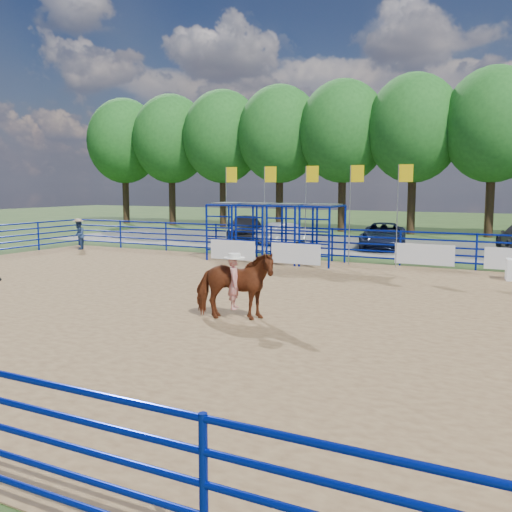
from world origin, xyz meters
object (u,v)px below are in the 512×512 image
Objects in this scene: car_a at (245,228)px; car_c at (383,236)px; spectator_cowboy at (79,234)px; horse_and_rider at (234,283)px; car_b at (286,233)px.

car_a is 0.98× the size of car_c.
spectator_cowboy is at bearing -162.43° from car_c.
horse_and_rider reaches higher than car_c.
horse_and_rider is 0.47× the size of car_c.
spectator_cowboy reaches higher than car_c.
horse_and_rider reaches higher than spectator_cowboy.
horse_and_rider reaches higher than car_b.
car_b is at bearing 110.17° from horse_and_rider.
spectator_cowboy is at bearing 65.19° from car_b.
horse_and_rider reaches higher than car_a.
car_a is (-9.35, 17.94, -0.11)m from horse_and_rider.
car_b is at bearing 41.55° from spectator_cowboy.
spectator_cowboy is 0.33× the size of car_a.
spectator_cowboy is 9.77m from car_a.
car_c is at bearing -152.75° from car_b.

